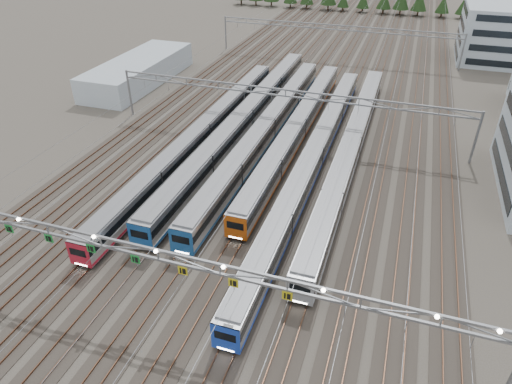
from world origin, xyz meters
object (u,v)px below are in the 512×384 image
(train_a, at_px, (203,133))
(west_shed, at_px, (139,71))
(gantry_near, at_px, (157,258))
(gantry_far, at_px, (337,31))
(train_e, at_px, (314,156))
(train_f, at_px, (351,146))
(depot_bldg_north, at_px, (512,34))
(gantry_mid, at_px, (285,99))
(train_c, at_px, (267,128))
(train_d, at_px, (297,128))
(train_b, at_px, (245,118))

(train_a, distance_m, west_shed, 33.00)
(gantry_near, xyz_separation_m, gantry_far, (0.05, 85.12, -0.70))
(train_e, height_order, west_shed, west_shed)
(train_a, xyz_separation_m, train_f, (22.50, 2.66, 0.07))
(gantry_far, distance_m, depot_bldg_north, 40.10)
(gantry_near, height_order, gantry_mid, gantry_near)
(train_c, distance_m, train_f, 13.62)
(gantry_far, bearing_deg, train_f, -77.09)
(train_a, height_order, depot_bldg_north, depot_bldg_north)
(train_a, distance_m, train_d, 14.91)
(train_f, bearing_deg, train_b, 166.83)
(train_b, height_order, west_shed, west_shed)
(train_e, bearing_deg, west_shed, 150.14)
(train_a, relative_size, gantry_mid, 1.09)
(train_e, height_order, gantry_mid, gantry_mid)
(gantry_mid, bearing_deg, train_a, -149.08)
(west_shed, bearing_deg, train_a, -42.36)
(train_c, xyz_separation_m, depot_bldg_north, (40.85, 58.19, 4.18))
(train_b, height_order, train_d, train_b)
(train_c, xyz_separation_m, train_d, (4.50, 1.88, -0.05))
(train_a, distance_m, gantry_near, 35.59)
(train_c, distance_m, west_shed, 37.83)
(train_b, bearing_deg, train_e, -33.60)
(train_a, xyz_separation_m, west_shed, (-24.38, 22.24, 0.47))
(train_a, bearing_deg, west_shed, 137.64)
(train_b, xyz_separation_m, train_e, (13.50, -8.97, -0.15))
(train_d, relative_size, west_shed, 1.85)
(gantry_near, bearing_deg, train_a, 108.55)
(train_e, bearing_deg, train_d, 118.13)
(train_f, height_order, depot_bldg_north, depot_bldg_north)
(gantry_far, xyz_separation_m, depot_bldg_north, (38.60, 10.89, -0.16))
(train_b, height_order, depot_bldg_north, depot_bldg_north)
(train_c, relative_size, gantry_mid, 1.07)
(train_e, distance_m, depot_bldg_north, 72.26)
(train_d, xyz_separation_m, gantry_near, (-2.30, -39.70, 5.09))
(train_a, height_order, train_b, train_b)
(train_f, bearing_deg, train_e, -133.41)
(train_b, xyz_separation_m, train_f, (18.00, -4.21, -0.09))
(train_d, bearing_deg, gantry_mid, 169.48)
(train_f, distance_m, west_shed, 50.81)
(train_a, distance_m, train_c, 10.04)
(train_f, relative_size, west_shed, 2.08)
(train_a, distance_m, train_b, 8.22)
(depot_bldg_north, bearing_deg, train_b, -129.12)
(train_b, distance_m, west_shed, 32.72)
(train_f, xyz_separation_m, gantry_far, (-11.25, 49.08, 4.39))
(gantry_far, distance_m, west_shed, 46.43)
(depot_bldg_north, xyz_separation_m, west_shed, (-74.23, -40.39, -3.83))
(gantry_mid, bearing_deg, train_c, -134.36)
(gantry_near, bearing_deg, train_b, 99.45)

